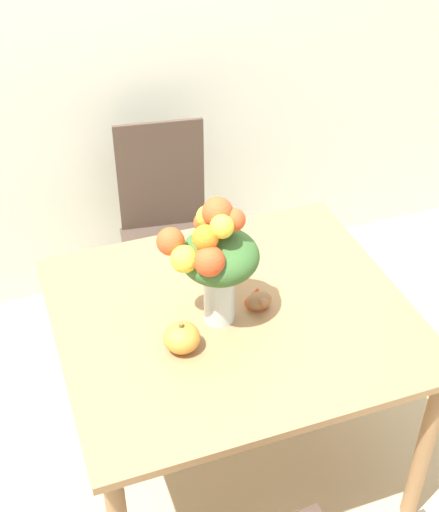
{
  "coord_description": "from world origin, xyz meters",
  "views": [
    {
      "loc": [
        -0.66,
        -1.69,
        2.39
      ],
      "look_at": [
        -0.05,
        -0.01,
        1.03
      ],
      "focal_mm": 50.0,
      "sensor_mm": 36.0,
      "label": 1
    }
  ],
  "objects_px": {
    "flower_vase": "(215,258)",
    "dining_chair_near_window": "(167,229)",
    "pumpkin": "(182,338)",
    "turkey_figurine": "(258,298)"
  },
  "relations": [
    {
      "from": "flower_vase",
      "to": "dining_chair_near_window",
      "type": "relative_size",
      "value": 0.47
    },
    {
      "from": "flower_vase",
      "to": "turkey_figurine",
      "type": "relative_size",
      "value": 3.94
    },
    {
      "from": "pumpkin",
      "to": "turkey_figurine",
      "type": "bearing_deg",
      "value": 19.66
    },
    {
      "from": "flower_vase",
      "to": "pumpkin",
      "type": "bearing_deg",
      "value": -147.1
    },
    {
      "from": "turkey_figurine",
      "to": "dining_chair_near_window",
      "type": "height_order",
      "value": "dining_chair_near_window"
    },
    {
      "from": "turkey_figurine",
      "to": "dining_chair_near_window",
      "type": "relative_size",
      "value": 0.12
    },
    {
      "from": "flower_vase",
      "to": "dining_chair_near_window",
      "type": "xyz_separation_m",
      "value": [
        0.09,
        0.94,
        -0.53
      ]
    },
    {
      "from": "pumpkin",
      "to": "dining_chair_near_window",
      "type": "relative_size",
      "value": 0.12
    },
    {
      "from": "pumpkin",
      "to": "turkey_figurine",
      "type": "height_order",
      "value": "pumpkin"
    },
    {
      "from": "dining_chair_near_window",
      "to": "pumpkin",
      "type": "bearing_deg",
      "value": -94.75
    }
  ]
}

